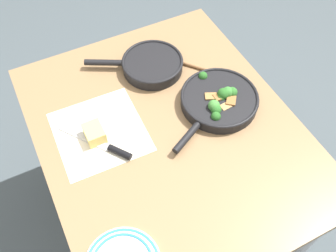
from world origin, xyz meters
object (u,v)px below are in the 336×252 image
at_px(wooden_spoon, 186,63).
at_px(skillet_broccoli, 219,100).
at_px(skillet_eggs, 151,64).
at_px(grater_knife, 105,146).
at_px(cheese_block, 94,133).

bearing_deg(wooden_spoon, skillet_broccoli, 142.08).
height_order(skillet_broccoli, wooden_spoon, skillet_broccoli).
bearing_deg(skillet_eggs, grater_knife, 69.62).
xyz_separation_m(skillet_broccoli, grater_knife, (0.01, 0.44, -0.02)).
xyz_separation_m(wooden_spoon, cheese_block, (-0.17, 0.45, 0.02)).
height_order(skillet_broccoli, cheese_block, skillet_broccoli).
bearing_deg(cheese_block, grater_knife, -163.08).
distance_m(skillet_broccoli, grater_knife, 0.44).
relative_size(skillet_eggs, cheese_block, 4.50).
bearing_deg(grater_knife, skillet_eggs, -84.33).
relative_size(skillet_eggs, grater_knife, 1.46).
height_order(wooden_spoon, cheese_block, cheese_block).
distance_m(wooden_spoon, grater_knife, 0.48).
distance_m(grater_knife, cheese_block, 0.06).
xyz_separation_m(skillet_eggs, grater_knife, (-0.26, 0.30, -0.02)).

